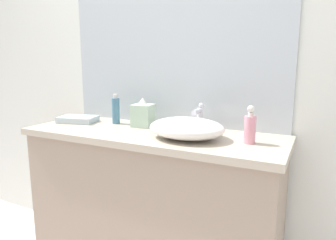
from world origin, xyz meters
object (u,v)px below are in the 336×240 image
(tissue_box, at_px, (143,114))
(sink_basin, at_px, (187,128))
(folded_hand_towel, at_px, (78,119))
(soap_dispenser, at_px, (250,128))
(lotion_bottle, at_px, (116,110))

(tissue_box, bearing_deg, sink_basin, -23.78)
(folded_hand_towel, bearing_deg, sink_basin, -5.94)
(sink_basin, bearing_deg, soap_dispenser, 7.84)
(soap_dispenser, distance_m, tissue_box, 0.66)
(tissue_box, height_order, folded_hand_towel, tissue_box)
(sink_basin, distance_m, soap_dispenser, 0.31)
(lotion_bottle, height_order, tissue_box, lotion_bottle)
(soap_dispenser, height_order, tissue_box, soap_dispenser)
(lotion_bottle, xyz_separation_m, tissue_box, (0.20, -0.00, -0.01))
(soap_dispenser, xyz_separation_m, tissue_box, (-0.66, 0.11, -0.00))
(tissue_box, bearing_deg, lotion_bottle, 179.41)
(soap_dispenser, bearing_deg, tissue_box, 170.30)
(soap_dispenser, xyz_separation_m, folded_hand_towel, (-1.10, 0.04, -0.06))
(soap_dispenser, height_order, folded_hand_towel, soap_dispenser)
(tissue_box, bearing_deg, soap_dispenser, -9.70)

